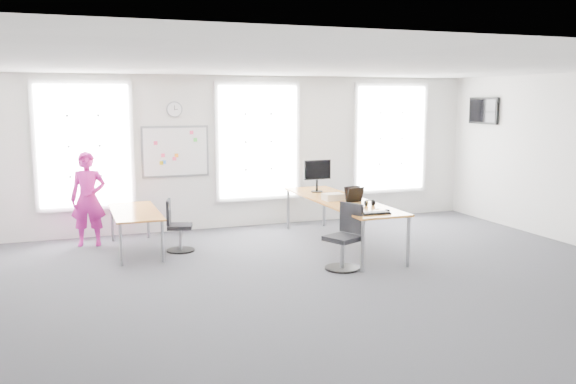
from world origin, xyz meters
name	(u,v)px	position (x,y,z in m)	size (l,w,h in m)	color
floor	(322,280)	(0.00, 0.00, 0.00)	(10.00, 10.00, 0.00)	#2B2B31
ceiling	(324,65)	(0.00, 0.00, 3.00)	(10.00, 10.00, 0.00)	white
wall_back	(243,152)	(0.00, 4.00, 1.50)	(10.00, 10.00, 0.00)	white
wall_front	(528,236)	(0.00, -4.00, 1.50)	(10.00, 10.00, 0.00)	white
window_left	(84,146)	(-3.00, 3.97, 1.70)	(1.60, 0.06, 2.20)	white
window_mid	(258,142)	(0.30, 3.97, 1.70)	(1.60, 0.06, 2.20)	white
window_right	(390,138)	(3.30, 3.97, 1.70)	(1.60, 0.06, 2.20)	white
desk_right	(341,203)	(1.13, 1.83, 0.76)	(0.89, 3.34, 0.81)	#C5892A
desk_left	(135,214)	(-2.28, 2.66, 0.63)	(0.76, 1.89, 0.69)	#C5892A
chair_right	(345,241)	(0.57, 0.45, 0.43)	(0.59, 0.59, 0.99)	black
chair_left	(177,229)	(-1.63, 2.39, 0.39)	(0.49, 0.49, 0.88)	black
person	(88,199)	(-2.99, 3.33, 0.82)	(0.60, 0.39, 1.65)	#BF1B87
whiteboard	(175,152)	(-1.35, 3.97, 1.55)	(1.20, 0.03, 0.90)	white
wall_clock	(174,109)	(-1.35, 3.97, 2.35)	(0.30, 0.30, 0.04)	gray
tv	(484,111)	(4.95, 3.00, 2.30)	(0.06, 0.90, 0.55)	black
keyboard	(376,213)	(1.07, 0.42, 0.82)	(0.45, 0.16, 0.02)	black
mouse	(387,210)	(1.33, 0.54, 0.83)	(0.07, 0.11, 0.04)	black
lens_cap	(377,209)	(1.29, 0.80, 0.82)	(0.06, 0.06, 0.01)	black
headphones	(369,203)	(1.32, 1.11, 0.86)	(0.17, 0.09, 0.10)	black
laptop_sleeve	(354,195)	(1.22, 1.48, 0.95)	(0.34, 0.25, 0.27)	black
paper_stack	(333,197)	(0.98, 1.82, 0.87)	(0.33, 0.25, 0.11)	beige
monitor	(317,173)	(1.08, 2.75, 1.18)	(0.54, 0.22, 0.60)	black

